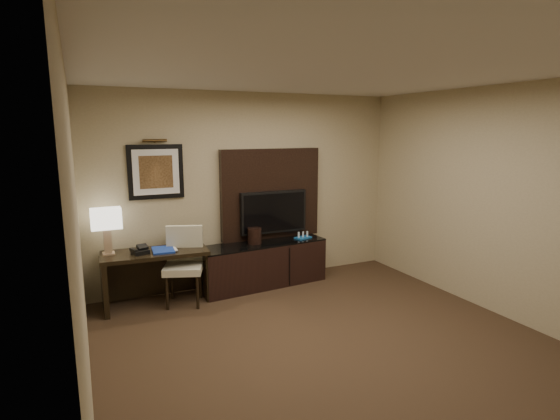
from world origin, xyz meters
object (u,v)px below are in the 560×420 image
desk_phone (140,250)px  credenza (263,264)px  tv (274,212)px  desk (156,278)px  desk_chair (183,267)px  minibar_tray (303,235)px  table_lamp (107,233)px  ice_bucket (255,236)px

desk_phone → credenza: bearing=-12.2°
tv → desk_phone: 1.93m
desk → desk_phone: desk_phone is taller
desk_chair → minibar_tray: bearing=26.3°
table_lamp → ice_bucket: 1.91m
tv → desk_phone: bearing=-172.8°
desk → credenza: desk is taller
desk_phone → ice_bucket: bearing=-11.4°
desk_phone → tv: bearing=-8.5°
desk → credenza: 1.49m
desk → ice_bucket: bearing=6.2°
table_lamp → minibar_tray: 2.67m
desk_phone → minibar_tray: (2.30, 0.09, -0.07)m
desk_phone → minibar_tray: 2.30m
table_lamp → minibar_tray: (2.65, -0.06, -0.29)m
credenza → desk_chair: 1.20m
desk_phone → ice_bucket: size_ratio=0.83×
desk_chair → table_lamp: table_lamp is taller
tv → ice_bucket: tv is taller
ice_bucket → minibar_tray: bearing=-2.3°
desk_phone → minibar_tray: size_ratio=0.77×
desk_chair → table_lamp: (-0.85, 0.25, 0.47)m
table_lamp → tv: bearing=2.3°
desk → minibar_tray: 2.14m
credenza → ice_bucket: (-0.12, 0.02, 0.42)m
tv → minibar_tray: bearing=-20.9°
desk → tv: size_ratio=1.29×
desk_phone → ice_bucket: (1.55, 0.12, -0.00)m
desk → table_lamp: (-0.53, 0.10, 0.61)m
desk → desk_chair: (0.32, -0.15, 0.14)m
table_lamp → ice_bucket: size_ratio=2.40×
desk_phone → minibar_tray: desk_phone is taller
desk_phone → desk_chair: bearing=-27.4°
ice_bucket → minibar_tray: ice_bucket is taller
desk → minibar_tray: bearing=4.4°
desk → table_lamp: bearing=172.7°
desk → ice_bucket: ice_bucket is taller
tv → table_lamp: bearing=-177.7°
table_lamp → minibar_tray: bearing=-1.4°
desk_chair → minibar_tray: size_ratio=4.08×
desk_chair → desk_phone: 0.57m
desk_chair → desk_phone: (-0.50, 0.10, 0.25)m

